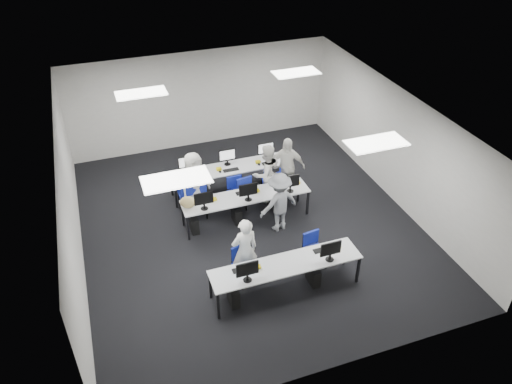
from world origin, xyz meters
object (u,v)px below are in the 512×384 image
object	(u,v)px
chair_4	(274,194)
chair_7	(271,186)
chair_5	(188,200)
desk_mid	(246,197)
student_0	(245,250)
chair_1	(314,256)
student_2	(194,182)
student_1	(266,174)
chair_0	(244,271)
chair_3	(237,199)
chair_6	(241,194)
student_3	(286,167)
chair_2	(200,205)
photographer	(279,202)
desk_front	(286,266)

from	to	relation	value
chair_4	chair_7	distance (m)	0.35
chair_5	chair_4	bearing A→B (deg)	-12.88
chair_4	desk_mid	bearing A→B (deg)	-155.22
desk_mid	student_0	world-z (taller)	student_0
chair_4	student_0	world-z (taller)	student_0
chair_1	student_0	size ratio (longest dim) A/B	0.53
student_2	chair_4	bearing A→B (deg)	-34.74
desk_mid	student_1	xyz separation A→B (m)	(0.78, 0.66, 0.14)
desk_mid	student_2	distance (m)	1.40
student_0	chair_0	bearing A→B (deg)	53.33
chair_4	student_1	distance (m)	0.61
chair_0	chair_5	size ratio (longest dim) A/B	0.97
chair_3	chair_6	xyz separation A→B (m)	(0.16, 0.13, 0.02)
student_1	student_3	distance (m)	0.59
chair_2	student_3	distance (m)	2.48
chair_2	photographer	distance (m)	2.14
chair_4	student_3	world-z (taller)	student_3
chair_5	chair_6	size ratio (longest dim) A/B	0.99
chair_4	chair_7	world-z (taller)	chair_7
desk_mid	student_1	size ratio (longest dim) A/B	1.95
chair_4	chair_6	distance (m)	0.87
chair_7	chair_0	bearing A→B (deg)	-107.70
chair_4	chair_5	world-z (taller)	chair_5
chair_1	chair_4	world-z (taller)	chair_1
desk_mid	photographer	size ratio (longest dim) A/B	2.04
chair_2	student_1	xyz separation A→B (m)	(1.82, 0.04, 0.56)
chair_0	photographer	size ratio (longest dim) A/B	0.55
chair_6	chair_4	bearing A→B (deg)	-26.90
chair_7	photographer	world-z (taller)	photographer
chair_3	student_3	distance (m)	1.55
chair_0	student_2	xyz separation A→B (m)	(-0.36, 2.92, 0.55)
chair_5	photographer	world-z (taller)	photographer
student_2	photographer	distance (m)	2.26
chair_5	student_0	world-z (taller)	student_0
chair_7	photographer	bearing A→B (deg)	-90.31
chair_4	chair_5	size ratio (longest dim) A/B	0.92
chair_0	student_3	xyz separation A→B (m)	(2.09, 2.79, 0.58)
desk_front	chair_1	size ratio (longest dim) A/B	3.77
desk_front	student_3	distance (m)	3.61
desk_mid	student_3	xyz separation A→B (m)	(1.37, 0.74, 0.17)
chair_6	chair_7	world-z (taller)	chair_7
chair_1	photographer	xyz separation A→B (m)	(-0.25, 1.52, 0.52)
chair_6	student_3	bearing A→B (deg)	-8.19
chair_2	student_2	size ratio (longest dim) A/B	0.50
student_0	student_2	xyz separation A→B (m)	(-0.39, 2.87, 0.02)
chair_3	chair_5	distance (m)	1.26
chair_3	chair_7	world-z (taller)	chair_7
student_2	chair_0	bearing A→B (deg)	-106.06
desk_mid	chair_1	size ratio (longest dim) A/B	3.77
desk_front	chair_1	bearing A→B (deg)	28.75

